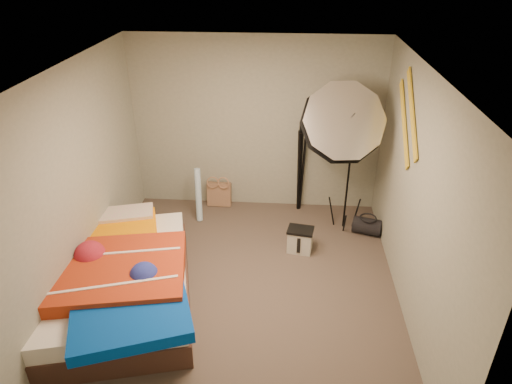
# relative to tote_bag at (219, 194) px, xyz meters

# --- Properties ---
(floor) EXTENTS (4.00, 4.00, 0.00)m
(floor) POSITION_rel_tote_bag_xyz_m (0.55, -1.90, -0.18)
(floor) COLOR brown
(floor) RESTS_ON ground
(ceiling) EXTENTS (4.00, 4.00, 0.00)m
(ceiling) POSITION_rel_tote_bag_xyz_m (0.55, -1.90, 2.32)
(ceiling) COLOR silver
(ceiling) RESTS_ON wall_back
(wall_back) EXTENTS (3.50, 0.00, 3.50)m
(wall_back) POSITION_rel_tote_bag_xyz_m (0.55, 0.10, 1.07)
(wall_back) COLOR #989A8A
(wall_back) RESTS_ON floor
(wall_front) EXTENTS (3.50, 0.00, 3.50)m
(wall_front) POSITION_rel_tote_bag_xyz_m (0.55, -3.90, 1.07)
(wall_front) COLOR #989A8A
(wall_front) RESTS_ON floor
(wall_left) EXTENTS (0.00, 4.00, 4.00)m
(wall_left) POSITION_rel_tote_bag_xyz_m (-1.20, -1.90, 1.07)
(wall_left) COLOR #989A8A
(wall_left) RESTS_ON floor
(wall_right) EXTENTS (0.00, 4.00, 4.00)m
(wall_right) POSITION_rel_tote_bag_xyz_m (2.30, -1.90, 1.07)
(wall_right) COLOR #989A8A
(wall_right) RESTS_ON floor
(tote_bag) EXTENTS (0.36, 0.16, 0.37)m
(tote_bag) POSITION_rel_tote_bag_xyz_m (0.00, 0.00, 0.00)
(tote_bag) COLOR #9F775B
(tote_bag) RESTS_ON floor
(wrapping_roll) EXTENTS (0.12, 0.23, 0.77)m
(wrapping_roll) POSITION_rel_tote_bag_xyz_m (-0.23, -0.41, 0.20)
(wrapping_roll) COLOR #66A6D7
(wrapping_roll) RESTS_ON floor
(camera_case) EXTENTS (0.33, 0.26, 0.30)m
(camera_case) POSITION_rel_tote_bag_xyz_m (1.21, -1.10, -0.03)
(camera_case) COLOR beige
(camera_case) RESTS_ON floor
(duffel_bag) EXTENTS (0.43, 0.33, 0.23)m
(duffel_bag) POSITION_rel_tote_bag_xyz_m (2.12, -0.63, -0.06)
(duffel_bag) COLOR black
(duffel_bag) RESTS_ON floor
(wall_stripe_upper) EXTENTS (0.02, 0.91, 0.78)m
(wall_stripe_upper) POSITION_rel_tote_bag_xyz_m (2.28, -1.30, 1.77)
(wall_stripe_upper) COLOR gold
(wall_stripe_upper) RESTS_ON wall_right
(wall_stripe_lower) EXTENTS (0.02, 0.91, 0.78)m
(wall_stripe_lower) POSITION_rel_tote_bag_xyz_m (2.28, -1.05, 1.57)
(wall_stripe_lower) COLOR gold
(wall_stripe_lower) RESTS_ON wall_right
(bed) EXTENTS (2.01, 2.50, 0.62)m
(bed) POSITION_rel_tote_bag_xyz_m (-0.77, -2.21, 0.13)
(bed) COLOR #462C23
(bed) RESTS_ON floor
(photo_umbrella) EXTENTS (1.25, 0.88, 2.19)m
(photo_umbrella) POSITION_rel_tote_bag_xyz_m (1.66, -0.62, 1.39)
(photo_umbrella) COLOR black
(photo_umbrella) RESTS_ON floor
(camera_tripod) EXTENTS (0.08, 0.08, 1.35)m
(camera_tripod) POSITION_rel_tote_bag_xyz_m (1.20, -0.03, 0.60)
(camera_tripod) COLOR black
(camera_tripod) RESTS_ON floor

